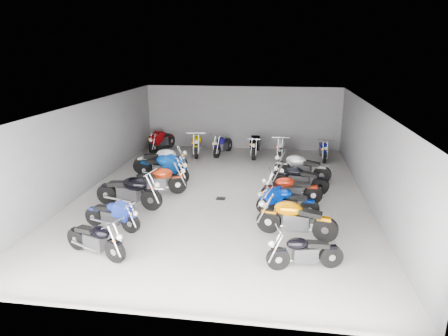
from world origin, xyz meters
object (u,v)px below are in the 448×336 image
at_px(motorcycle_left_a, 96,239).
at_px(motorcycle_left_f, 161,160).
at_px(motorcycle_left_c, 130,191).
at_px(motorcycle_right_a, 304,251).
at_px(motorcycle_right_c, 287,202).
at_px(motorcycle_left_d, 157,181).
at_px(motorcycle_right_b, 296,218).
at_px(motorcycle_back_a, 162,140).
at_px(motorcycle_back_b, 197,144).
at_px(motorcycle_right_e, 299,178).
at_px(motorcycle_left_e, 163,168).
at_px(motorcycle_left_b, 112,215).
at_px(motorcycle_back_d, 256,145).
at_px(motorcycle_back_e, 281,147).
at_px(motorcycle_right_d, 291,189).
at_px(motorcycle_right_f, 301,168).
at_px(motorcycle_back_c, 223,145).
at_px(drain_grate, 221,199).
at_px(motorcycle_back_f, 323,150).

distance_m(motorcycle_left_a, motorcycle_left_f, 7.02).
height_order(motorcycle_left_c, motorcycle_right_a, motorcycle_left_c).
bearing_deg(motorcycle_right_c, motorcycle_left_d, 80.16).
height_order(motorcycle_right_b, motorcycle_back_a, motorcycle_right_b).
xyz_separation_m(motorcycle_back_a, motorcycle_back_b, (1.98, -0.54, 0.02)).
xyz_separation_m(motorcycle_right_b, motorcycle_back_b, (-4.52, 8.36, 0.01)).
bearing_deg(motorcycle_right_e, motorcycle_back_b, 60.27).
bearing_deg(motorcycle_left_d, motorcycle_left_e, 165.80).
xyz_separation_m(motorcycle_left_a, motorcycle_left_e, (-0.01, 5.93, 0.10)).
xyz_separation_m(motorcycle_left_b, motorcycle_back_d, (3.57, 8.77, 0.10)).
xyz_separation_m(motorcycle_left_e, motorcycle_back_e, (4.53, 4.25, -0.05)).
xyz_separation_m(motorcycle_right_b, motorcycle_right_d, (-0.09, 2.51, -0.04)).
distance_m(motorcycle_left_d, motorcycle_right_d, 4.71).
relative_size(motorcycle_left_e, motorcycle_right_a, 1.24).
relative_size(motorcycle_left_a, motorcycle_back_a, 0.85).
bearing_deg(motorcycle_right_f, motorcycle_right_d, -176.18).
bearing_deg(motorcycle_right_e, motorcycle_right_d, 179.05).
bearing_deg(motorcycle_right_a, motorcycle_back_b, 11.82).
xyz_separation_m(motorcycle_left_f, motorcycle_right_e, (5.64, -1.48, -0.05)).
bearing_deg(motorcycle_left_f, motorcycle_back_e, 109.18).
relative_size(motorcycle_left_b, motorcycle_right_e, 0.89).
relative_size(motorcycle_back_c, motorcycle_back_e, 0.97).
bearing_deg(motorcycle_left_b, motorcycle_back_a, -158.07).
bearing_deg(motorcycle_back_a, motorcycle_right_b, 142.72).
xyz_separation_m(motorcycle_right_c, motorcycle_back_b, (-4.29, 6.98, 0.08)).
height_order(motorcycle_left_b, motorcycle_back_e, motorcycle_back_e).
bearing_deg(motorcycle_back_e, motorcycle_back_b, 1.13).
height_order(drain_grate, motorcycle_back_c, motorcycle_back_c).
xyz_separation_m(motorcycle_left_e, motorcycle_right_b, (5.01, -4.12, -0.02)).
xyz_separation_m(drain_grate, motorcycle_left_d, (-2.32, 0.05, 0.53)).
bearing_deg(motorcycle_right_e, motorcycle_right_f, 9.56).
xyz_separation_m(motorcycle_back_a, motorcycle_back_f, (8.01, -0.54, -0.06)).
bearing_deg(motorcycle_back_a, motorcycle_right_a, 138.76).
relative_size(motorcycle_right_b, motorcycle_back_b, 0.98).
distance_m(drain_grate, motorcycle_right_c, 2.60).
height_order(motorcycle_left_b, motorcycle_left_c, motorcycle_left_c).
xyz_separation_m(motorcycle_right_a, motorcycle_right_e, (0.09, 5.40, 0.06)).
relative_size(motorcycle_left_e, motorcycle_back_c, 1.12).
bearing_deg(motorcycle_left_a, motorcycle_right_f, 163.30).
distance_m(motorcycle_back_a, motorcycle_back_c, 3.22).
xyz_separation_m(drain_grate, motorcycle_back_a, (-4.01, 6.33, 0.53)).
height_order(motorcycle_left_f, motorcycle_back_a, motorcycle_left_f).
height_order(motorcycle_right_d, motorcycle_back_c, same).
relative_size(motorcycle_left_d, motorcycle_back_a, 0.97).
bearing_deg(motorcycle_left_e, motorcycle_left_f, -143.63).
bearing_deg(motorcycle_back_a, motorcycle_right_c, 146.41).
height_order(motorcycle_left_a, motorcycle_left_e, motorcycle_left_e).
bearing_deg(motorcycle_back_b, motorcycle_right_a, 107.46).
bearing_deg(motorcycle_back_c, motorcycle_left_a, 95.86).
distance_m(motorcycle_left_f, motorcycle_right_e, 5.83).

